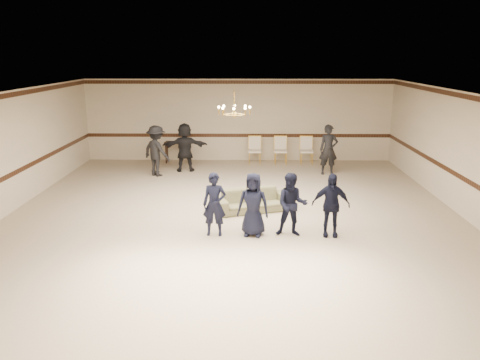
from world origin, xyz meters
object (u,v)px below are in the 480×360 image
(banquet_chair_left, at_px, (255,151))
(console_table, at_px, (178,152))
(boy_d, at_px, (331,205))
(banquet_chair_right, at_px, (307,151))
(settee, at_px, (252,200))
(adult_right, at_px, (329,150))
(chandelier, at_px, (234,102))
(adult_mid, at_px, (185,147))
(banquet_chair_mid, at_px, (281,151))
(boy_c, at_px, (292,205))
(boy_b, at_px, (253,205))
(adult_left, at_px, (157,151))
(boy_a, at_px, (214,204))

(banquet_chair_left, relative_size, console_table, 1.06)
(boy_d, xyz_separation_m, banquet_chair_right, (0.34, 7.72, -0.23))
(boy_d, xyz_separation_m, settee, (-1.80, 1.86, -0.46))
(banquet_chair_left, xyz_separation_m, banquet_chair_right, (2.00, 0.00, 0.00))
(boy_d, distance_m, adult_right, 6.15)
(banquet_chair_right, bearing_deg, chandelier, -113.22)
(adult_right, xyz_separation_m, banquet_chair_left, (-2.57, 1.64, -0.36))
(boy_d, height_order, adult_mid, adult_mid)
(chandelier, xyz_separation_m, banquet_chair_left, (0.64, 5.30, -2.36))
(adult_mid, bearing_deg, banquet_chair_mid, -167.37)
(settee, distance_m, banquet_chair_right, 6.25)
(boy_c, bearing_deg, adult_right, 78.50)
(adult_mid, height_order, banquet_chair_right, adult_mid)
(banquet_chair_right, bearing_deg, boy_b, -102.23)
(settee, bearing_deg, banquet_chair_right, 51.17)
(banquet_chair_right, relative_size, console_table, 1.06)
(adult_left, height_order, adult_right, same)
(banquet_chair_mid, xyz_separation_m, console_table, (-4.00, 0.20, -0.11))
(console_table, bearing_deg, boy_c, -60.08)
(boy_d, bearing_deg, console_table, 125.25)
(banquet_chair_mid, bearing_deg, boy_d, -82.36)
(adult_right, height_order, console_table, adult_right)
(chandelier, xyz_separation_m, adult_right, (3.21, 3.66, -1.99))
(adult_left, bearing_deg, banquet_chair_right, -124.19)
(boy_c, bearing_deg, chandelier, 125.00)
(settee, height_order, adult_mid, adult_mid)
(chandelier, height_order, banquet_chair_left, chandelier)
(boy_b, relative_size, adult_left, 0.85)
(boy_a, height_order, banquet_chair_mid, boy_a)
(boy_c, height_order, adult_mid, adult_mid)
(console_table, bearing_deg, banquet_chair_mid, 1.68)
(console_table, bearing_deg, adult_left, -96.94)
(adult_mid, bearing_deg, banquet_chair_left, -160.63)
(boy_d, height_order, adult_left, adult_left)
(boy_c, xyz_separation_m, console_table, (-3.76, 7.92, -0.34))
(adult_mid, height_order, banquet_chair_left, adult_mid)
(boy_d, xyz_separation_m, adult_left, (-5.09, 5.78, 0.13))
(boy_b, height_order, banquet_chair_right, boy_b)
(banquet_chair_right, height_order, console_table, banquet_chair_right)
(banquet_chair_left, bearing_deg, boy_a, -97.67)
(adult_mid, relative_size, console_table, 1.79)
(boy_c, height_order, banquet_chair_mid, boy_c)
(adult_right, height_order, banquet_chair_mid, adult_right)
(boy_d, distance_m, adult_left, 7.71)
(chandelier, xyz_separation_m, boy_b, (0.50, -2.43, -2.12))
(boy_b, distance_m, banquet_chair_right, 8.02)
(boy_c, distance_m, adult_mid, 7.27)
(chandelier, distance_m, console_table, 6.47)
(adult_right, bearing_deg, chandelier, -131.10)
(banquet_chair_right, bearing_deg, adult_left, -157.09)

